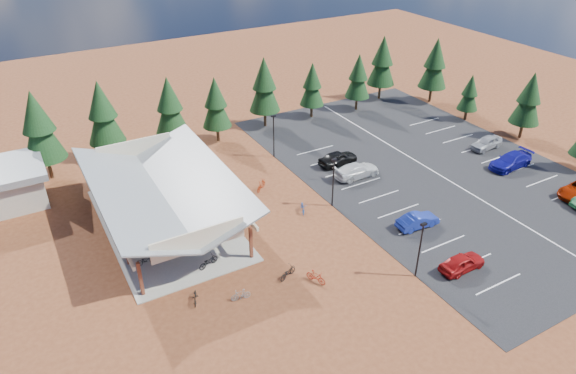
{
  "coord_description": "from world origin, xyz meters",
  "views": [
    {
      "loc": [
        -19.54,
        -32.56,
        27.14
      ],
      "look_at": [
        1.59,
        4.7,
        1.72
      ],
      "focal_mm": 32.0,
      "sensor_mm": 36.0,
      "label": 1
    }
  ],
  "objects": [
    {
      "name": "pine_7",
      "position": [
        21.71,
        21.0,
        4.78
      ],
      "size": [
        3.36,
        3.36,
        7.82
      ],
      "color": "#382314",
      "rests_on": "ground"
    },
    {
      "name": "car_1",
      "position": [
        9.74,
        -4.85,
        0.71
      ],
      "size": [
        4.17,
        1.67,
        1.35
      ],
      "primitive_type": "imported",
      "rotation": [
        0.0,
        0.0,
        1.51
      ],
      "color": "#1C2E98",
      "rests_on": "asphalt_lot"
    },
    {
      "name": "pine_11",
      "position": [
        33.96,
        3.58,
        5.09
      ],
      "size": [
        3.58,
        3.58,
        8.33
      ],
      "color": "#382314",
      "rests_on": "ground"
    },
    {
      "name": "pine_3",
      "position": [
        -4.26,
        21.63,
        5.4
      ],
      "size": [
        3.8,
        3.8,
        8.85
      ],
      "color": "#382314",
      "rests_on": "ground"
    },
    {
      "name": "bike_12",
      "position": [
        -3.97,
        -5.06,
        0.48
      ],
      "size": [
        1.93,
        1.29,
        0.96
      ],
      "primitive_type": "imported",
      "rotation": [
        0.0,
        0.0,
        1.96
      ],
      "color": "black",
      "rests_on": "ground"
    },
    {
      "name": "bike_14",
      "position": [
        1.99,
        2.53,
        0.49
      ],
      "size": [
        1.37,
        1.97,
        0.98
      ],
      "primitive_type": "imported",
      "rotation": [
        0.0,
        0.0,
        -0.43
      ],
      "color": "navy",
      "rests_on": "ground"
    },
    {
      "name": "bike_16",
      "position": [
        -2.47,
        3.93,
        0.41
      ],
      "size": [
        1.62,
        0.73,
        0.82
      ],
      "primitive_type": "imported",
      "rotation": [
        0.0,
        0.0,
        4.59
      ],
      "color": "black",
      "rests_on": "ground"
    },
    {
      "name": "car_8",
      "position": [
        27.82,
        3.46,
        0.78
      ],
      "size": [
        4.45,
        2.07,
        1.47
      ],
      "primitive_type": "imported",
      "rotation": [
        0.0,
        0.0,
        -1.49
      ],
      "color": "#989A9E",
      "rests_on": "asphalt_lot"
    },
    {
      "name": "car_4",
      "position": [
        10.29,
        8.78,
        0.82
      ],
      "size": [
        4.67,
        2.09,
        1.56
      ],
      "primitive_type": "imported",
      "rotation": [
        0.0,
        0.0,
        1.62
      ],
      "color": "black",
      "rests_on": "asphalt_lot"
    },
    {
      "name": "trash_bin_1",
      "position": [
        -2.42,
        4.77,
        0.45
      ],
      "size": [
        0.6,
        0.6,
        0.9
      ],
      "primitive_type": "cylinder",
      "color": "#483019",
      "rests_on": "ground"
    },
    {
      "name": "pine_8",
      "position": [
        27.17,
        22.82,
        5.58
      ],
      "size": [
        3.92,
        3.92,
        9.14
      ],
      "color": "#382314",
      "rests_on": "ground"
    },
    {
      "name": "lamp_post_0",
      "position": [
        5.0,
        -10.0,
        2.98
      ],
      "size": [
        0.5,
        0.25,
        5.14
      ],
      "color": "black",
      "rests_on": "ground"
    },
    {
      "name": "car_0",
      "position": [
        8.77,
        -11.22,
        0.74
      ],
      "size": [
        4.12,
        1.71,
        1.4
      ],
      "primitive_type": "imported",
      "rotation": [
        0.0,
        0.0,
        1.59
      ],
      "color": "maroon",
      "rests_on": "asphalt_lot"
    },
    {
      "name": "lamp_post_2",
      "position": [
        5.0,
        14.0,
        2.98
      ],
      "size": [
        0.5,
        0.25,
        5.14
      ],
      "color": "black",
      "rests_on": "ground"
    },
    {
      "name": "pine_4",
      "position": [
        1.1,
        21.11,
        4.93
      ],
      "size": [
        3.47,
        3.47,
        8.08
      ],
      "color": "#382314",
      "rests_on": "ground"
    },
    {
      "name": "bike_11",
      "position": [
        -2.34,
        -6.68,
        0.54
      ],
      "size": [
        1.19,
        1.84,
        1.07
      ],
      "primitive_type": "imported",
      "rotation": [
        0.0,
        0.0,
        0.42
      ],
      "color": "maroon",
      "rests_on": "ground"
    },
    {
      "name": "pine_6",
      "position": [
        14.91,
        21.81,
        4.56
      ],
      "size": [
        3.21,
        3.21,
        7.47
      ],
      "color": "#382314",
      "rests_on": "ground"
    },
    {
      "name": "pine_12",
      "position": [
        32.19,
        10.91,
        3.79
      ],
      "size": [
        2.67,
        2.67,
        6.22
      ],
      "color": "#382314",
      "rests_on": "ground"
    },
    {
      "name": "bike_6",
      "position": [
        -6.96,
        8.24,
        0.6
      ],
      "size": [
        1.93,
        0.79,
        0.99
      ],
      "primitive_type": "imported",
      "rotation": [
        0.0,
        0.0,
        1.5
      ],
      "color": "navy",
      "rests_on": "concrete_pad"
    },
    {
      "name": "bike_7",
      "position": [
        -7.15,
        11.47,
        0.58
      ],
      "size": [
        1.65,
        0.71,
        0.96
      ],
      "primitive_type": "imported",
      "rotation": [
        0.0,
        0.0,
        1.74
      ],
      "color": "maroon",
      "rests_on": "concrete_pad"
    },
    {
      "name": "bike_2",
      "position": [
        -13.25,
        10.32,
        0.58
      ],
      "size": [
        1.94,
        1.04,
        0.97
      ],
      "primitive_type": "imported",
      "rotation": [
        0.0,
        0.0,
        1.79
      ],
      "color": "navy",
      "rests_on": "concrete_pad"
    },
    {
      "name": "asphalt_lot",
      "position": [
        18.5,
        3.0,
        0.02
      ],
      "size": [
        27.0,
        44.0,
        0.04
      ],
      "primitive_type": "cube",
      "color": "black",
      "rests_on": "ground"
    },
    {
      "name": "bike_3",
      "position": [
        -12.95,
        14.41,
        0.58
      ],
      "size": [
        1.66,
        0.76,
        0.96
      ],
      "primitive_type": "imported",
      "rotation": [
        0.0,
        0.0,
        1.77
      ],
      "color": "maroon",
      "rests_on": "concrete_pad"
    },
    {
      "name": "ground",
      "position": [
        0.0,
        0.0,
        0.0
      ],
      "size": [
        140.0,
        140.0,
        0.0
      ],
      "primitive_type": "plane",
      "color": "#592B17",
      "rests_on": "ground"
    },
    {
      "name": "trash_bin_0",
      "position": [
        -5.01,
        4.76,
        0.45
      ],
      "size": [
        0.6,
        0.6,
        0.9
      ],
      "primitive_type": "cylinder",
      "color": "#483019",
      "rests_on": "ground"
    },
    {
      "name": "bike_4",
      "position": [
        -9.01,
        -0.8,
        0.59
      ],
      "size": [
        1.99,
        1.2,
        0.99
      ],
      "primitive_type": "imported",
      "rotation": [
        0.0,
        0.0,
        1.88
      ],
      "color": "black",
      "rests_on": "concrete_pad"
    },
    {
      "name": "pine_2",
      "position": [
        -11.46,
        22.55,
        5.7
      ],
      "size": [
        4.01,
        4.01,
        9.33
      ],
      "color": "#382314",
      "rests_on": "ground"
    },
    {
      "name": "lamp_post_1",
      "position": [
        5.0,
        2.0,
        2.98
      ],
      "size": [
        0.5,
        0.25,
        5.14
      ],
      "color": "black",
      "rests_on": "ground"
    },
    {
      "name": "bike_13",
      "position": [
        -8.32,
        -5.54,
        0.46
      ],
      "size": [
        1.58,
        0.66,
        0.92
      ],
      "primitive_type": "imported",
      "rotation": [
        0.0,
        0.0,
        4.56
      ],
      "color": "gray",
      "rests_on": "ground"
    },
    {
      "name": "pine_5",
      "position": [
        8.13,
        22.22,
        5.54
      ],
      "size": [
        3.89,
        3.89,
        9.07
      ],
      "color": "#382314",
      "rests_on": "ground"
    },
    {
      "name": "concrete_pad",
      "position": [
        -10.0,
        7.0,
        0.05
      ],
      "size": [
        10.6,
        18.6,
        0.1
      ],
      "primitive_type": "cube",
      "color": "gray",
      "rests_on": "ground"
    },
    {
      "name": "bike_5",
      "position": [
        -7.67,
        4.63,
        0.65
      ],
      "size": [
        1.85,
        0.63,
        1.09
      ],
      "primitive_type": "imported",
      "rotation": [
        0.0,
        0.0,
        1.64
      ],
      "color": "gray",
      "rests_on": "concrete_pad"
    },
    {
      "name": "pine_1",
      "position": [
        -17.98,
        21.38,
        5.99
      ],
      "size": [
        4.21,
        4.21,
        9.8
      ],
      "color": "#382314",
      "rests_on": "ground"
    },
    {
      "name": "car_7",
      "position": [
        26.49,
        -1.16,
        0.83
      ],
      "size": [
        5.57,
        2.52,
        1.58
      ],
      "primitive_type": "imported",
      "rotation": [
        0.0,
        0.0,
        -1.51
      ],
      "color": "navy",
      "rests_on": "asphalt_lot"
    },
    {
      "name": "bike_8",
      "position": [
        -11.37,
        -4.04,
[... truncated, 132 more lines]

